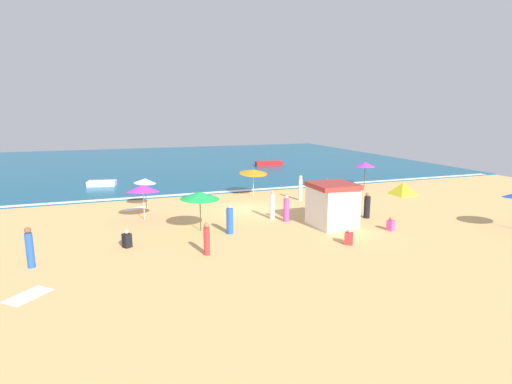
{
  "coord_description": "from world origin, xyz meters",
  "views": [
    {
      "loc": [
        -8.8,
        -25.92,
        6.75
      ],
      "look_at": [
        1.19,
        2.01,
        0.8
      ],
      "focal_mm": 28.54,
      "sensor_mm": 36.0,
      "label": 1
    }
  ],
  "objects_px": {
    "beach_umbrella_0": "(200,195)",
    "beachgoer_8": "(327,190)",
    "beachgoer_3": "(230,220)",
    "beachgoer_5": "(349,238)",
    "beachgoer_1": "(367,206)",
    "beachgoer_10": "(300,188)",
    "beachgoer_4": "(391,225)",
    "beachgoer_7": "(127,240)",
    "beachgoer_6": "(30,248)",
    "beachgoer_9": "(207,239)",
    "beach_umbrella_2": "(365,165)",
    "beach_umbrella_3": "(145,181)",
    "small_boat_0": "(102,183)",
    "beachgoer_0": "(286,209)",
    "beach_tent": "(403,188)",
    "lifeguard_cabana": "(332,204)",
    "beach_umbrella_4": "(253,172)",
    "beachgoer_2": "(272,205)",
    "beach_umbrella_5": "(143,188)",
    "small_boat_1": "(269,163)"
  },
  "relations": [
    {
      "from": "beachgoer_6",
      "to": "beach_umbrella_4",
      "type": "bearing_deg",
      "value": 37.87
    },
    {
      "from": "beachgoer_8",
      "to": "beachgoer_5",
      "type": "bearing_deg",
      "value": -113.28
    },
    {
      "from": "beachgoer_4",
      "to": "beachgoer_7",
      "type": "xyz_separation_m",
      "value": [
        -14.37,
        2.01,
        0.07
      ]
    },
    {
      "from": "beach_umbrella_3",
      "to": "beach_umbrella_2",
      "type": "bearing_deg",
      "value": 5.29
    },
    {
      "from": "beach_umbrella_0",
      "to": "beachgoer_5",
      "type": "bearing_deg",
      "value": -36.41
    },
    {
      "from": "beachgoer_9",
      "to": "beachgoer_2",
      "type": "bearing_deg",
      "value": 43.24
    },
    {
      "from": "lifeguard_cabana",
      "to": "beach_umbrella_2",
      "type": "height_order",
      "value": "lifeguard_cabana"
    },
    {
      "from": "lifeguard_cabana",
      "to": "small_boat_0",
      "type": "distance_m",
      "value": 22.34
    },
    {
      "from": "beach_umbrella_3",
      "to": "small_boat_0",
      "type": "height_order",
      "value": "beach_umbrella_3"
    },
    {
      "from": "beach_umbrella_0",
      "to": "beachgoer_4",
      "type": "bearing_deg",
      "value": -19.29
    },
    {
      "from": "beachgoer_4",
      "to": "beachgoer_7",
      "type": "distance_m",
      "value": 14.5
    },
    {
      "from": "beach_umbrella_2",
      "to": "beachgoer_4",
      "type": "relative_size",
      "value": 2.84
    },
    {
      "from": "beachgoer_6",
      "to": "beachgoer_9",
      "type": "bearing_deg",
      "value": -7.64
    },
    {
      "from": "beach_umbrella_0",
      "to": "beach_umbrella_4",
      "type": "relative_size",
      "value": 1.31
    },
    {
      "from": "beach_umbrella_2",
      "to": "beachgoer_10",
      "type": "xyz_separation_m",
      "value": [
        -7.96,
        -3.24,
        -1.06
      ]
    },
    {
      "from": "beach_umbrella_2",
      "to": "beachgoer_10",
      "type": "bearing_deg",
      "value": -157.86
    },
    {
      "from": "beachgoer_0",
      "to": "beachgoer_4",
      "type": "distance_m",
      "value": 6.18
    },
    {
      "from": "lifeguard_cabana",
      "to": "small_boat_0",
      "type": "xyz_separation_m",
      "value": [
        -13.06,
        18.1,
        -0.99
      ]
    },
    {
      "from": "beachgoer_0",
      "to": "beachgoer_3",
      "type": "relative_size",
      "value": 0.99
    },
    {
      "from": "beachgoer_10",
      "to": "beach_umbrella_3",
      "type": "bearing_deg",
      "value": 172.69
    },
    {
      "from": "beach_umbrella_5",
      "to": "beachgoer_8",
      "type": "height_order",
      "value": "beach_umbrella_5"
    },
    {
      "from": "beachgoer_4",
      "to": "beachgoer_5",
      "type": "height_order",
      "value": "beachgoer_5"
    },
    {
      "from": "beach_umbrella_5",
      "to": "beachgoer_10",
      "type": "height_order",
      "value": "beach_umbrella_5"
    },
    {
      "from": "beachgoer_0",
      "to": "beachgoer_8",
      "type": "bearing_deg",
      "value": 40.5
    },
    {
      "from": "beach_tent",
      "to": "small_boat_0",
      "type": "height_order",
      "value": "beach_tent"
    },
    {
      "from": "beachgoer_8",
      "to": "beach_umbrella_0",
      "type": "bearing_deg",
      "value": -155.94
    },
    {
      "from": "beachgoer_3",
      "to": "beachgoer_9",
      "type": "distance_m",
      "value": 3.53
    },
    {
      "from": "beach_umbrella_0",
      "to": "small_boat_0",
      "type": "xyz_separation_m",
      "value": [
        -5.51,
        16.43,
        -1.74
      ]
    },
    {
      "from": "beachgoer_6",
      "to": "beach_umbrella_0",
      "type": "bearing_deg",
      "value": 20.1
    },
    {
      "from": "beach_umbrella_4",
      "to": "beachgoer_9",
      "type": "relative_size",
      "value": 1.52
    },
    {
      "from": "beachgoer_1",
      "to": "beachgoer_10",
      "type": "relative_size",
      "value": 0.86
    },
    {
      "from": "beach_umbrella_2",
      "to": "beach_umbrella_3",
      "type": "xyz_separation_m",
      "value": [
        -19.29,
        -1.79,
        -0.08
      ]
    },
    {
      "from": "beach_umbrella_0",
      "to": "beachgoer_8",
      "type": "relative_size",
      "value": 1.89
    },
    {
      "from": "beach_umbrella_0",
      "to": "small_boat_0",
      "type": "relative_size",
      "value": 1.21
    },
    {
      "from": "beachgoer_0",
      "to": "beachgoer_10",
      "type": "height_order",
      "value": "beachgoer_10"
    },
    {
      "from": "beach_umbrella_4",
      "to": "beachgoer_7",
      "type": "height_order",
      "value": "beach_umbrella_4"
    },
    {
      "from": "beachgoer_3",
      "to": "beachgoer_5",
      "type": "bearing_deg",
      "value": -36.21
    },
    {
      "from": "beach_umbrella_3",
      "to": "beachgoer_1",
      "type": "distance_m",
      "value": 15.15
    },
    {
      "from": "beachgoer_4",
      "to": "beachgoer_10",
      "type": "height_order",
      "value": "beachgoer_10"
    },
    {
      "from": "beachgoer_5",
      "to": "beachgoer_7",
      "type": "bearing_deg",
      "value": 162.82
    },
    {
      "from": "beach_umbrella_4",
      "to": "beach_umbrella_5",
      "type": "bearing_deg",
      "value": -153.29
    },
    {
      "from": "beach_umbrella_5",
      "to": "beachgoer_1",
      "type": "relative_size",
      "value": 1.62
    },
    {
      "from": "beach_umbrella_0",
      "to": "beachgoer_4",
      "type": "distance_m",
      "value": 11.02
    },
    {
      "from": "beach_umbrella_4",
      "to": "beach_tent",
      "type": "bearing_deg",
      "value": -16.65
    },
    {
      "from": "lifeguard_cabana",
      "to": "beach_tent",
      "type": "distance_m",
      "value": 11.95
    },
    {
      "from": "beachgoer_3",
      "to": "beachgoer_10",
      "type": "relative_size",
      "value": 0.87
    },
    {
      "from": "beachgoer_2",
      "to": "beachgoer_6",
      "type": "xyz_separation_m",
      "value": [
        -12.98,
        -4.04,
        0.02
      ]
    },
    {
      "from": "lifeguard_cabana",
      "to": "beach_tent",
      "type": "xyz_separation_m",
      "value": [
        10.19,
        6.19,
        -0.81
      ]
    },
    {
      "from": "beachgoer_4",
      "to": "small_boat_1",
      "type": "height_order",
      "value": "beachgoer_4"
    },
    {
      "from": "beach_umbrella_0",
      "to": "beachgoer_8",
      "type": "height_order",
      "value": "beach_umbrella_0"
    }
  ]
}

